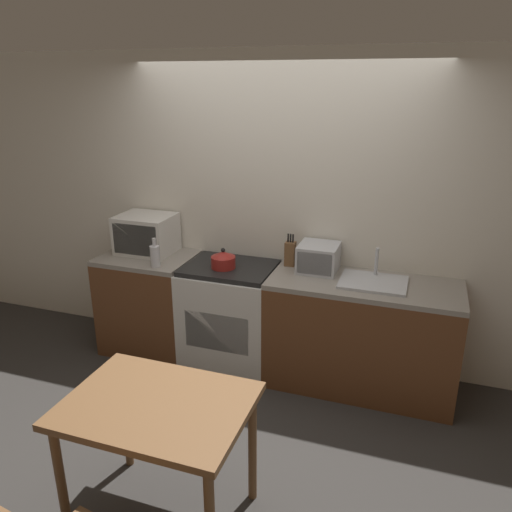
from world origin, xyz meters
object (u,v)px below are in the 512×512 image
stove_range (230,315)px  toaster_oven (318,258)px  bottle (155,256)px  dining_table (158,418)px  microwave (146,234)px  kettle (223,260)px

stove_range → toaster_oven: size_ratio=2.87×
bottle → dining_table: bearing=-60.4°
stove_range → dining_table: stove_range is taller
microwave → dining_table: bearing=-58.4°
microwave → stove_range: bearing=-6.3°
kettle → dining_table: size_ratio=0.21×
kettle → toaster_oven: 0.77m
bottle → stove_range: bearing=20.2°
microwave → toaster_oven: size_ratio=1.53×
bottle → toaster_oven: (1.29, 0.34, 0.02)m
stove_range → toaster_oven: toaster_oven is taller
toaster_oven → stove_range: bearing=-169.6°
bottle → dining_table: bottle is taller
kettle → dining_table: kettle is taller
kettle → bottle: (-0.54, -0.16, 0.02)m
stove_range → microwave: size_ratio=1.88×
microwave → toaster_oven: bearing=1.5°
bottle → microwave: bearing=130.2°
stove_range → bottle: 0.82m
kettle → dining_table: bearing=-79.7°
bottle → dining_table: size_ratio=0.25×
bottle → kettle: bearing=16.1°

